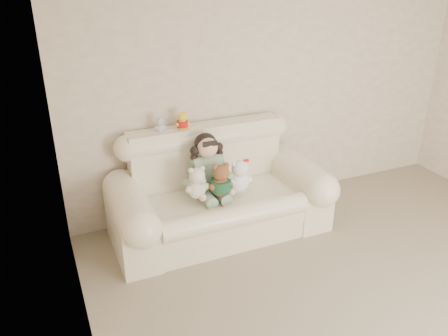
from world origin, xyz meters
TOP-DOWN VIEW (x-y plane):
  - wall_back at (0.00, 2.50)m, footprint 4.50×0.00m
  - wall_left at (-2.25, 0.00)m, footprint 0.00×5.00m
  - sofa at (-0.84, 2.00)m, footprint 2.10×0.95m
  - seated_child at (-0.94, 2.08)m, footprint 0.40×0.48m
  - brown_teddy at (-0.90, 1.85)m, footprint 0.29×0.25m
  - white_cat at (-0.70, 1.85)m, footprint 0.27×0.22m
  - cream_teddy at (-1.11, 1.89)m, footprint 0.28×0.25m
  - yellow_mini_bear at (-1.08, 2.35)m, footprint 0.14×0.11m
  - grey_mini_plush at (-1.30, 2.36)m, footprint 0.13×0.11m

SIDE VIEW (x-z plane):
  - sofa at x=-0.84m, z-range 0.00..1.03m
  - cream_teddy at x=-1.11m, z-range 0.50..0.87m
  - brown_teddy at x=-0.90m, z-range 0.50..0.88m
  - white_cat at x=-0.70m, z-range 0.50..0.89m
  - seated_child at x=-0.94m, z-range 0.42..1.04m
  - grey_mini_plush at x=-1.30m, z-range 1.01..1.20m
  - yellow_mini_bear at x=-1.08m, z-range 1.01..1.23m
  - wall_back at x=0.00m, z-range -0.95..3.55m
  - wall_left at x=-2.25m, z-range -1.20..3.80m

